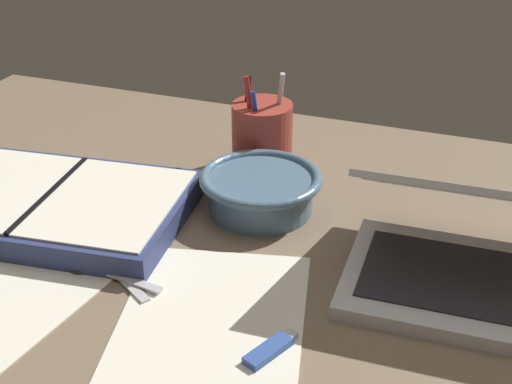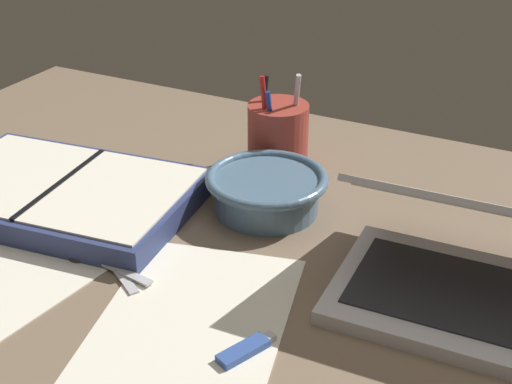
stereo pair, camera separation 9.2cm
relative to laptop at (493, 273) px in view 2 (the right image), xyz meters
The scene contains 8 objects.
desk_top 33.55cm from the laptop, 169.96° to the right, with size 140.00×100.00×2.00cm, color #75604C.
laptop is the anchor object (origin of this frame).
bowl 33.41cm from the laptop, 165.96° to the left, with size 17.36×17.36×5.77cm.
pen_cup 43.09cm from the laptop, 149.98° to the left, with size 9.58×9.58×15.87cm.
planner 59.65cm from the laptop, behind, with size 39.99×28.54×3.92cm.
scissors 48.39cm from the laptop, 164.82° to the right, with size 13.86×8.88×0.80cm.
paper_sheet_front 34.59cm from the laptop, 147.58° to the right, with size 20.75×29.72×0.16cm, color silver.
usb_drive 29.62cm from the laptop, 136.24° to the right, with size 4.32×7.25×1.00cm.
Camera 2 is at (38.67, -65.70, 53.17)cm, focal length 50.00 mm.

